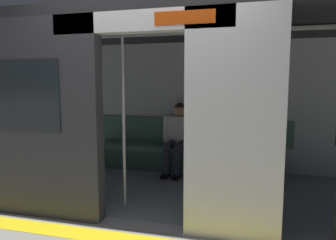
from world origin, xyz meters
name	(u,v)px	position (x,y,z in m)	size (l,w,h in m)	color
ground_plane	(142,226)	(0.00, 0.00, 0.00)	(60.00, 60.00, 0.00)	gray
platform_edge_strip	(132,240)	(0.00, 0.30, 0.00)	(8.00, 0.24, 0.01)	yellow
train_car	(165,82)	(0.06, -1.12, 1.50)	(6.40, 2.59, 2.30)	silver
bench_seat	(183,152)	(0.00, -2.08, 0.33)	(3.04, 0.44, 0.43)	#4C7566
person_seated	(178,133)	(0.08, -2.03, 0.66)	(0.55, 0.70, 1.16)	silver
handbag	(205,142)	(-0.35, -2.13, 0.52)	(0.26, 0.15, 0.17)	black
book	(158,143)	(0.46, -2.16, 0.45)	(0.15, 0.22, 0.03)	#33723F
grab_pole_door	(124,118)	(0.39, -0.48, 1.08)	(0.04, 0.04, 2.16)	silver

